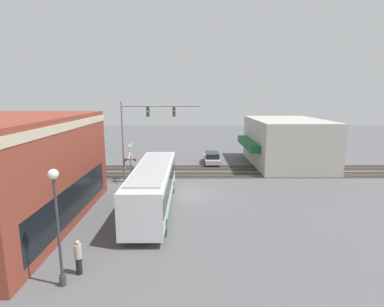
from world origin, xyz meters
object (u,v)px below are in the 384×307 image
(city_bus, at_px, (153,186))
(pedestrian_by_lamp, at_px, (78,257))
(streetlamp, at_px, (57,218))
(parked_car_silver, at_px, (212,158))
(crossing_signal, at_px, (130,160))
(pedestrian_at_crossing, at_px, (134,174))

(city_bus, bearing_deg, pedestrian_by_lamp, 162.94)
(pedestrian_by_lamp, bearing_deg, streetlamp, 154.87)
(streetlamp, xyz_separation_m, parked_car_silver, (24.42, -8.32, -2.51))
(city_bus, distance_m, pedestrian_by_lamp, 8.60)
(parked_car_silver, xyz_separation_m, pedestrian_by_lamp, (-23.55, 7.91, 0.22))
(crossing_signal, height_order, pedestrian_by_lamp, crossing_signal)
(streetlamp, bearing_deg, pedestrian_at_crossing, -0.93)
(city_bus, bearing_deg, parked_car_silver, -19.36)
(parked_car_silver, distance_m, pedestrian_at_crossing, 11.76)
(city_bus, height_order, parked_car_silver, city_bus)
(parked_car_silver, xyz_separation_m, pedestrian_at_crossing, (-8.56, 8.06, 0.22))
(crossing_signal, height_order, parked_car_silver, crossing_signal)
(city_bus, height_order, crossing_signal, crossing_signal)
(parked_car_silver, height_order, pedestrian_by_lamp, pedestrian_by_lamp)
(streetlamp, xyz_separation_m, pedestrian_at_crossing, (15.87, -0.26, -2.29))
(pedestrian_at_crossing, bearing_deg, parked_car_silver, -43.29)
(crossing_signal, relative_size, parked_car_silver, 0.79)
(crossing_signal, bearing_deg, pedestrian_at_crossing, -99.37)
(city_bus, xyz_separation_m, pedestrian_by_lamp, (-8.18, 2.51, -0.95))
(streetlamp, bearing_deg, crossing_signal, 0.26)
(pedestrian_by_lamp, distance_m, pedestrian_at_crossing, 14.99)
(city_bus, height_order, streetlamp, streetlamp)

